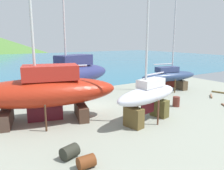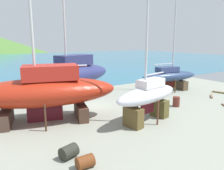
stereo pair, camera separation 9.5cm
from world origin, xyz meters
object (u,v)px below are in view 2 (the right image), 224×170
(barrel_by_slipway, at_px, (69,152))
(barrel_tipped_right, at_px, (176,102))
(sailboat_small_center, at_px, (169,76))
(worker, at_px, (149,95))
(sailboat_mid_port, at_px, (148,96))
(barrel_tipped_left, at_px, (85,162))
(sailboat_far_slipway, at_px, (44,91))
(sailboat_large_starboard, at_px, (71,74))

(barrel_by_slipway, bearing_deg, barrel_tipped_right, 15.79)
(sailboat_small_center, height_order, barrel_tipped_right, sailboat_small_center)
(sailboat_small_center, xyz_separation_m, barrel_by_slipway, (-15.26, -7.87, -1.35))
(sailboat_small_center, xyz_separation_m, worker, (-5.62, -2.85, -0.84))
(sailboat_mid_port, height_order, sailboat_small_center, sailboat_small_center)
(sailboat_mid_port, distance_m, barrel_tipped_right, 5.01)
(sailboat_mid_port, height_order, barrel_tipped_left, sailboat_mid_port)
(barrel_tipped_left, bearing_deg, barrel_by_slipway, 104.07)
(sailboat_mid_port, relative_size, sailboat_far_slipway, 0.55)
(barrel_tipped_left, bearing_deg, sailboat_large_starboard, 70.44)
(worker, relative_size, barrel_tipped_right, 1.86)
(barrel_tipped_right, bearing_deg, sailboat_mid_port, -163.00)
(sailboat_mid_port, distance_m, sailboat_far_slipway, 7.32)
(sailboat_far_slipway, distance_m, barrel_tipped_left, 7.21)
(sailboat_large_starboard, xyz_separation_m, worker, (4.73, -6.70, -1.44))
(sailboat_far_slipway, height_order, barrel_tipped_left, sailboat_far_slipway)
(barrel_tipped_left, xyz_separation_m, barrel_tipped_right, (10.95, 4.41, 0.14))
(sailboat_mid_port, bearing_deg, sailboat_small_center, -156.34)
(sailboat_far_slipway, xyz_separation_m, barrel_by_slipway, (-0.51, -5.71, -1.92))
(barrel_tipped_left, distance_m, barrel_tipped_right, 11.81)
(sailboat_far_slipway, xyz_separation_m, worker, (9.13, -0.69, -1.41))
(sailboat_far_slipway, relative_size, barrel_by_slipway, 22.07)
(sailboat_small_center, distance_m, barrel_by_slipway, 17.22)
(sailboat_far_slipway, bearing_deg, barrel_tipped_right, -178.15)
(sailboat_mid_port, xyz_separation_m, sailboat_large_starboard, (-1.77, 9.94, 0.41))
(sailboat_mid_port, relative_size, worker, 6.26)
(sailboat_small_center, bearing_deg, barrel_by_slipway, -144.07)
(sailboat_mid_port, bearing_deg, barrel_tipped_left, 13.63)
(sailboat_large_starboard, bearing_deg, sailboat_mid_port, 82.69)
(sailboat_small_center, relative_size, barrel_tipped_right, 11.70)
(sailboat_mid_port, distance_m, barrel_tipped_left, 7.21)
(barrel_by_slipway, relative_size, barrel_tipped_left, 1.06)
(sailboat_large_starboard, bearing_deg, sailboat_small_center, 142.21)
(sailboat_far_slipway, xyz_separation_m, sailboat_large_starboard, (4.40, 6.01, 0.03))
(worker, xyz_separation_m, barrel_by_slipway, (-9.64, -5.01, -0.51))
(sailboat_small_center, distance_m, barrel_tipped_left, 17.55)
(sailboat_mid_port, xyz_separation_m, barrel_tipped_left, (-6.36, -3.01, -1.58))
(sailboat_far_slipway, height_order, sailboat_large_starboard, sailboat_far_slipway)
(sailboat_large_starboard, height_order, worker, sailboat_large_starboard)
(sailboat_far_slipway, height_order, barrel_by_slipway, sailboat_far_slipway)
(sailboat_mid_port, xyz_separation_m, sailboat_small_center, (8.59, 6.09, -0.19))
(sailboat_small_center, height_order, sailboat_large_starboard, sailboat_large_starboard)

